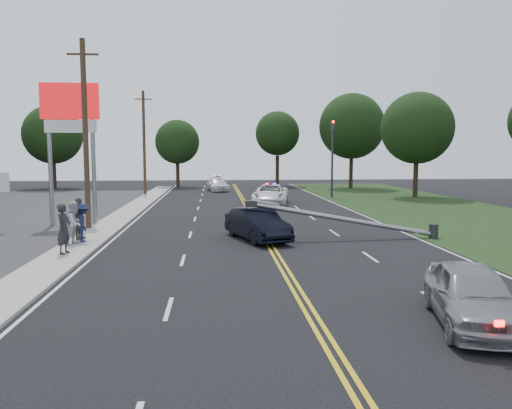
{
  "coord_description": "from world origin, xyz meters",
  "views": [
    {
      "loc": [
        -2.44,
        -15.07,
        4.16
      ],
      "look_at": [
        -0.51,
        8.25,
        1.7
      ],
      "focal_mm": 35.0,
      "sensor_mm": 36.0,
      "label": 1
    }
  ],
  "objects": [
    {
      "name": "fallen_streetlight",
      "position": [
        4.19,
        8.0,
        0.92
      ],
      "size": [
        9.36,
        0.44,
        1.91
      ],
      "color": "#2D2D30",
      "rests_on": "ground"
    },
    {
      "name": "utility_pole_mid",
      "position": [
        -9.2,
        12.0,
        5.08
      ],
      "size": [
        1.6,
        0.28,
        10.0
      ],
      "color": "#382619",
      "rests_on": "ground"
    },
    {
      "name": "sidewalk",
      "position": [
        -8.4,
        10.0,
        0.06
      ],
      "size": [
        1.8,
        70.0,
        0.12
      ],
      "primitive_type": "cube",
      "color": "#A29D93",
      "rests_on": "ground"
    },
    {
      "name": "utility_pole_far",
      "position": [
        -9.2,
        34.0,
        5.08
      ],
      "size": [
        1.6,
        0.28,
        10.0
      ],
      "color": "#382619",
      "rests_on": "ground"
    },
    {
      "name": "emergency_a",
      "position": [
        2.0,
        24.41,
        0.8
      ],
      "size": [
        3.63,
        6.15,
        1.6
      ],
      "primitive_type": "imported",
      "rotation": [
        0.0,
        0.0,
        -0.18
      ],
      "color": "white",
      "rests_on": "ground"
    },
    {
      "name": "bystander_a",
      "position": [
        -8.45,
        5.12,
        1.13
      ],
      "size": [
        0.63,
        0.82,
        2.02
      ],
      "primitive_type": "imported",
      "rotation": [
        0.0,
        0.0,
        1.35
      ],
      "color": "#25242C",
      "rests_on": "sidewalk"
    },
    {
      "name": "crashed_sedan",
      "position": [
        -0.45,
        8.27,
        0.76
      ],
      "size": [
        3.06,
        4.86,
        1.51
      ],
      "primitive_type": "imported",
      "rotation": [
        0.0,
        0.0,
        0.35
      ],
      "color": "black",
      "rests_on": "ground"
    },
    {
      "name": "pylon_sign",
      "position": [
        -10.5,
        14.0,
        6.0
      ],
      "size": [
        3.2,
        0.35,
        8.0
      ],
      "color": "gray",
      "rests_on": "ground"
    },
    {
      "name": "traffic_signal",
      "position": [
        8.3,
        30.0,
        4.21
      ],
      "size": [
        0.28,
        0.41,
        7.05
      ],
      "color": "#2D2D30",
      "rests_on": "ground"
    },
    {
      "name": "tree_8",
      "position": [
        13.28,
        41.57,
        7.11
      ],
      "size": [
        7.5,
        7.5,
        10.87
      ],
      "color": "black",
      "rests_on": "ground"
    },
    {
      "name": "tree_9",
      "position": [
        16.05,
        29.58,
        6.34
      ],
      "size": [
        6.54,
        6.54,
        9.63
      ],
      "color": "black",
      "rests_on": "ground"
    },
    {
      "name": "tree_5",
      "position": [
        -20.87,
        44.08,
        6.15
      ],
      "size": [
        6.67,
        6.67,
        9.49
      ],
      "color": "black",
      "rests_on": "ground"
    },
    {
      "name": "centerline_yellow",
      "position": [
        0.0,
        10.0,
        0.01
      ],
      "size": [
        0.36,
        80.0,
        0.0
      ],
      "primitive_type": "cube",
      "color": "gold",
      "rests_on": "ground"
    },
    {
      "name": "tree_7",
      "position": [
        5.24,
        45.97,
        6.42
      ],
      "size": [
        5.39,
        5.39,
        9.14
      ],
      "color": "black",
      "rests_on": "ground"
    },
    {
      "name": "tree_6",
      "position": [
        -6.87,
        45.31,
        5.37
      ],
      "size": [
        5.25,
        5.25,
        8.01
      ],
      "color": "black",
      "rests_on": "ground"
    },
    {
      "name": "bystander_b",
      "position": [
        -8.59,
        7.2,
        1.08
      ],
      "size": [
        0.99,
        1.11,
        1.91
      ],
      "primitive_type": "imported",
      "rotation": [
        0.0,
        0.0,
        1.24
      ],
      "color": "silver",
      "rests_on": "sidewalk"
    },
    {
      "name": "ground",
      "position": [
        0.0,
        0.0,
        0.0
      ],
      "size": [
        120.0,
        120.0,
        0.0
      ],
      "primitive_type": "plane",
      "color": "black",
      "rests_on": "ground"
    },
    {
      "name": "bystander_c",
      "position": [
        -8.37,
        7.73,
        1.0
      ],
      "size": [
        0.98,
        1.28,
        1.75
      ],
      "primitive_type": "imported",
      "rotation": [
        0.0,
        0.0,
        1.9
      ],
      "color": "#1C2346",
      "rests_on": "sidewalk"
    },
    {
      "name": "bystander_d",
      "position": [
        -8.74,
        8.37,
        1.09
      ],
      "size": [
        0.61,
        1.19,
        1.94
      ],
      "primitive_type": "imported",
      "rotation": [
        0.0,
        0.0,
        1.44
      ],
      "color": "#574845",
      "rests_on": "sidewalk"
    },
    {
      "name": "waiting_sedan",
      "position": [
        3.71,
        -3.83,
        0.74
      ],
      "size": [
        2.73,
        4.64,
        1.48
      ],
      "primitive_type": "imported",
      "rotation": [
        0.0,
        0.0,
        -0.24
      ],
      "color": "gray",
      "rests_on": "ground"
    },
    {
      "name": "emergency_b",
      "position": [
        -2.15,
        38.68,
        0.68
      ],
      "size": [
        2.68,
        4.94,
        1.36
      ],
      "primitive_type": "imported",
      "rotation": [
        0.0,
        0.0,
        0.17
      ],
      "color": "silver",
      "rests_on": "ground"
    }
  ]
}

